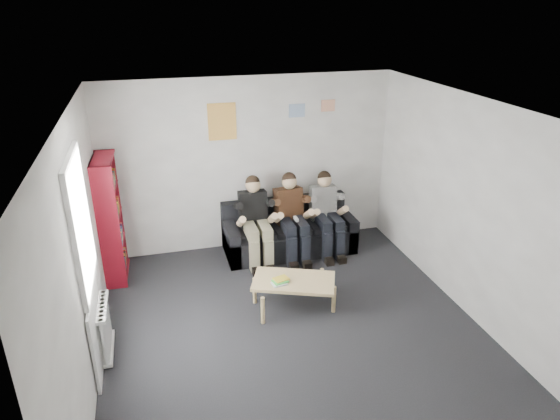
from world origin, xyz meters
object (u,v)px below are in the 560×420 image
person_right (327,214)px  coffee_table (294,283)px  person_left (256,221)px  bookshelf (111,219)px  sofa (288,233)px  person_middle (292,218)px

person_right → coffee_table: bearing=-120.5°
coffee_table → person_left: (-0.18, 1.39, 0.28)m
bookshelf → person_left: 2.06m
sofa → person_right: size_ratio=1.59×
person_left → bookshelf: bearing=178.4°
coffee_table → person_middle: size_ratio=0.79×
coffee_table → person_middle: (0.38, 1.39, 0.28)m
coffee_table → person_middle: 1.47m
person_right → sofa: bearing=165.1°
person_middle → person_right: (0.57, 0.00, -0.01)m
person_middle → person_left: bearing=172.6°
sofa → bookshelf: bookshelf is taller
sofa → bookshelf: (-2.61, -0.11, 0.61)m
person_middle → sofa: bearing=82.6°
person_middle → person_right: 0.57m
bookshelf → person_middle: (2.61, -0.08, -0.25)m
bookshelf → person_middle: 2.63m
bookshelf → person_left: (2.05, -0.08, -0.25)m
bookshelf → sofa: bearing=5.1°
sofa → bookshelf: size_ratio=1.14×
sofa → coffee_table: (-0.38, -1.58, 0.08)m
bookshelf → coffee_table: size_ratio=1.72×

